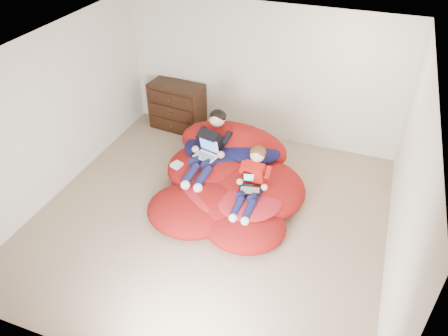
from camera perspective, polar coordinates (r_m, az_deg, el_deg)
room_shell at (r=6.42m, az=-1.80°, el=-4.91°), size 5.10×5.10×2.77m
dresser at (r=8.53m, az=-6.14°, el=7.99°), size 1.07×0.63×0.92m
beanbag_pile at (r=6.85m, az=0.69°, el=-1.55°), size 2.34×2.48×0.90m
cream_pillow at (r=7.50m, az=-0.71°, el=5.46°), size 0.47×0.30×0.30m
older_boy at (r=6.86m, az=-1.85°, el=3.12°), size 0.45×1.30×0.79m
younger_boy at (r=6.23m, az=3.74°, el=-1.40°), size 0.34×0.98×0.75m
laptop_white at (r=6.80m, az=-2.21°, el=2.20°), size 0.39×0.37×0.25m
laptop_black at (r=6.26m, az=3.64°, el=-2.14°), size 0.36×0.38×0.22m
power_adapter at (r=6.92m, az=-6.17°, el=0.39°), size 0.20×0.20×0.06m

